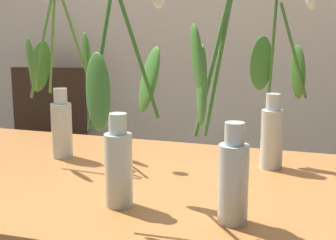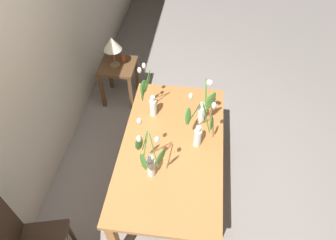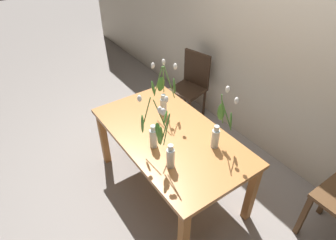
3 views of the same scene
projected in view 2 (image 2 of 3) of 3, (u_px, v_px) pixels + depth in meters
ground_plane at (171, 188)px, 3.21m from camera, size 18.00×18.00×0.00m
room_wall_rear at (0, 81)px, 2.32m from camera, size 9.00×0.10×2.70m
dining_table at (172, 152)px, 2.73m from camera, size 1.60×0.90×0.74m
tulip_vase_0 at (204, 108)px, 2.71m from camera, size 0.13×0.15×0.57m
tulip_vase_1 at (150, 100)px, 2.80m from camera, size 0.20×0.17×0.58m
tulip_vase_2 at (149, 160)px, 2.31m from camera, size 0.23×0.26×0.58m
tulip_vase_3 at (198, 130)px, 2.55m from camera, size 0.14×0.26×0.55m
side_table at (118, 72)px, 3.84m from camera, size 0.44×0.44×0.55m
table_lamp at (112, 44)px, 3.52m from camera, size 0.22×0.22×0.40m
pillar_candle at (123, 58)px, 3.78m from camera, size 0.06×0.06×0.07m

